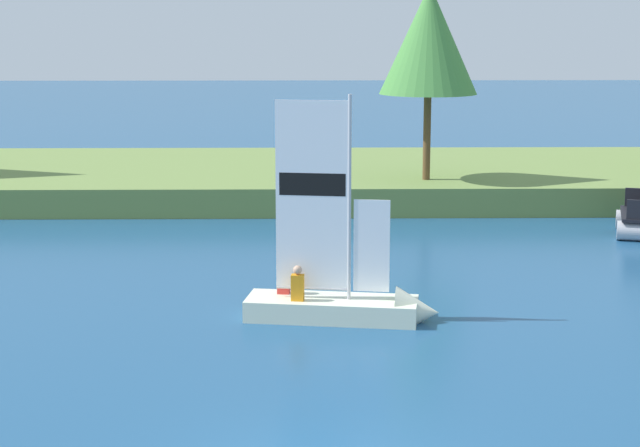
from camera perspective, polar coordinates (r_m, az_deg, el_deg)
shore_bank at (r=40.78m, az=-0.55°, el=2.50°), size 80.00×11.48×1.01m
shoreline_tree_midleft at (r=36.95m, az=6.01°, el=10.02°), size 3.45×3.45×6.85m
sailboat at (r=23.39m, az=2.05°, el=-4.27°), size 4.47×1.85×5.41m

